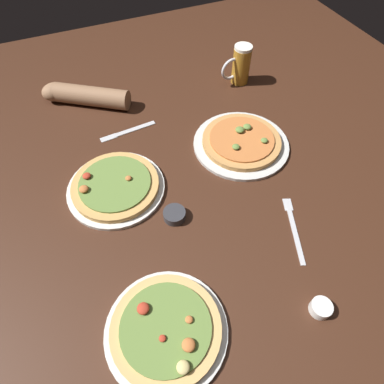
{
  "coord_description": "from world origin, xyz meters",
  "views": [
    {
      "loc": [
        -0.24,
        -0.56,
        0.82
      ],
      "look_at": [
        0.0,
        0.0,
        0.02
      ],
      "focal_mm": 30.48,
      "sensor_mm": 36.0,
      "label": 1
    }
  ],
  "objects_px": {
    "pizza_plate_side": "(116,186)",
    "ramekin_butter": "(321,308)",
    "pizza_plate_far": "(241,142)",
    "diner_arm": "(82,95)",
    "beer_mug_dark": "(240,65)",
    "ramekin_sauce": "(174,215)",
    "fork_left": "(294,228)",
    "knife_right": "(128,131)",
    "pizza_plate_near": "(166,330)"
  },
  "relations": [
    {
      "from": "pizza_plate_side",
      "to": "ramekin_butter",
      "type": "xyz_separation_m",
      "value": [
        0.36,
        -0.56,
        -0.0
      ]
    },
    {
      "from": "pizza_plate_far",
      "to": "diner_arm",
      "type": "height_order",
      "value": "diner_arm"
    },
    {
      "from": "pizza_plate_far",
      "to": "pizza_plate_side",
      "type": "xyz_separation_m",
      "value": [
        -0.46,
        -0.02,
        0.0
      ]
    },
    {
      "from": "pizza_plate_far",
      "to": "beer_mug_dark",
      "type": "distance_m",
      "value": 0.39
    },
    {
      "from": "ramekin_sauce",
      "to": "ramekin_butter",
      "type": "bearing_deg",
      "value": -59.72
    },
    {
      "from": "pizza_plate_side",
      "to": "fork_left",
      "type": "distance_m",
      "value": 0.55
    },
    {
      "from": "knife_right",
      "to": "diner_arm",
      "type": "bearing_deg",
      "value": 115.94
    },
    {
      "from": "beer_mug_dark",
      "to": "fork_left",
      "type": "bearing_deg",
      "value": -105.16
    },
    {
      "from": "knife_right",
      "to": "pizza_plate_near",
      "type": "bearing_deg",
      "value": -98.97
    },
    {
      "from": "pizza_plate_far",
      "to": "ramekin_sauce",
      "type": "distance_m",
      "value": 0.38
    },
    {
      "from": "pizza_plate_near",
      "to": "beer_mug_dark",
      "type": "relative_size",
      "value": 1.88
    },
    {
      "from": "pizza_plate_near",
      "to": "beer_mug_dark",
      "type": "bearing_deg",
      "value": 52.6
    },
    {
      "from": "pizza_plate_near",
      "to": "ramekin_butter",
      "type": "distance_m",
      "value": 0.38
    },
    {
      "from": "pizza_plate_side",
      "to": "ramekin_butter",
      "type": "height_order",
      "value": "pizza_plate_side"
    },
    {
      "from": "pizza_plate_far",
      "to": "knife_right",
      "type": "height_order",
      "value": "pizza_plate_far"
    },
    {
      "from": "pizza_plate_far",
      "to": "pizza_plate_side",
      "type": "distance_m",
      "value": 0.46
    },
    {
      "from": "knife_right",
      "to": "ramekin_butter",
      "type": "bearing_deg",
      "value": -72.63
    },
    {
      "from": "pizza_plate_far",
      "to": "ramekin_sauce",
      "type": "height_order",
      "value": "pizza_plate_far"
    },
    {
      "from": "pizza_plate_side",
      "to": "diner_arm",
      "type": "xyz_separation_m",
      "value": [
        -0.0,
        0.47,
        0.02
      ]
    },
    {
      "from": "ramekin_butter",
      "to": "fork_left",
      "type": "relative_size",
      "value": 0.24
    },
    {
      "from": "pizza_plate_far",
      "to": "pizza_plate_side",
      "type": "bearing_deg",
      "value": -177.56
    },
    {
      "from": "pizza_plate_far",
      "to": "beer_mug_dark",
      "type": "relative_size",
      "value": 2.15
    },
    {
      "from": "pizza_plate_far",
      "to": "ramekin_sauce",
      "type": "xyz_separation_m",
      "value": [
        -0.32,
        -0.19,
        -0.0
      ]
    },
    {
      "from": "ramekin_butter",
      "to": "ramekin_sauce",
      "type": "bearing_deg",
      "value": 120.28
    },
    {
      "from": "pizza_plate_near",
      "to": "ramekin_sauce",
      "type": "relative_size",
      "value": 4.4
    },
    {
      "from": "pizza_plate_side",
      "to": "diner_arm",
      "type": "height_order",
      "value": "diner_arm"
    },
    {
      "from": "ramekin_butter",
      "to": "pizza_plate_side",
      "type": "bearing_deg",
      "value": 122.72
    },
    {
      "from": "ramekin_sauce",
      "to": "knife_right",
      "type": "relative_size",
      "value": 0.31
    },
    {
      "from": "pizza_plate_side",
      "to": "beer_mug_dark",
      "type": "xyz_separation_m",
      "value": [
        0.63,
        0.36,
        0.06
      ]
    },
    {
      "from": "pizza_plate_far",
      "to": "ramekin_butter",
      "type": "height_order",
      "value": "pizza_plate_far"
    },
    {
      "from": "ramekin_sauce",
      "to": "diner_arm",
      "type": "xyz_separation_m",
      "value": [
        -0.13,
        0.64,
        0.02
      ]
    },
    {
      "from": "ramekin_sauce",
      "to": "pizza_plate_far",
      "type": "bearing_deg",
      "value": 30.23
    },
    {
      "from": "pizza_plate_side",
      "to": "fork_left",
      "type": "xyz_separation_m",
      "value": [
        0.44,
        -0.34,
        -0.01
      ]
    },
    {
      "from": "diner_arm",
      "to": "pizza_plate_far",
      "type": "bearing_deg",
      "value": -44.7
    },
    {
      "from": "pizza_plate_side",
      "to": "beer_mug_dark",
      "type": "height_order",
      "value": "beer_mug_dark"
    },
    {
      "from": "ramekin_sauce",
      "to": "beer_mug_dark",
      "type": "bearing_deg",
      "value": 46.98
    },
    {
      "from": "pizza_plate_near",
      "to": "ramekin_sauce",
      "type": "height_order",
      "value": "pizza_plate_near"
    },
    {
      "from": "ramekin_sauce",
      "to": "knife_right",
      "type": "xyz_separation_m",
      "value": [
        -0.02,
        0.41,
        -0.01
      ]
    },
    {
      "from": "pizza_plate_far",
      "to": "knife_right",
      "type": "distance_m",
      "value": 0.41
    },
    {
      "from": "diner_arm",
      "to": "knife_right",
      "type": "bearing_deg",
      "value": -64.06
    },
    {
      "from": "pizza_plate_near",
      "to": "ramekin_butter",
      "type": "relative_size",
      "value": 5.6
    },
    {
      "from": "pizza_plate_far",
      "to": "beer_mug_dark",
      "type": "xyz_separation_m",
      "value": [
        0.17,
        0.34,
        0.06
      ]
    },
    {
      "from": "knife_right",
      "to": "diner_arm",
      "type": "distance_m",
      "value": 0.26
    },
    {
      "from": "knife_right",
      "to": "ramekin_sauce",
      "type": "bearing_deg",
      "value": -86.82
    },
    {
      "from": "ramekin_butter",
      "to": "pizza_plate_near",
      "type": "bearing_deg",
      "value": 164.58
    },
    {
      "from": "beer_mug_dark",
      "to": "fork_left",
      "type": "height_order",
      "value": "beer_mug_dark"
    },
    {
      "from": "pizza_plate_near",
      "to": "ramekin_butter",
      "type": "xyz_separation_m",
      "value": [
        0.36,
        -0.1,
        -0.0
      ]
    },
    {
      "from": "ramekin_sauce",
      "to": "ramekin_butter",
      "type": "relative_size",
      "value": 1.27
    },
    {
      "from": "pizza_plate_far",
      "to": "pizza_plate_near",
      "type": "bearing_deg",
      "value": -133.59
    },
    {
      "from": "beer_mug_dark",
      "to": "diner_arm",
      "type": "height_order",
      "value": "beer_mug_dark"
    }
  ]
}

